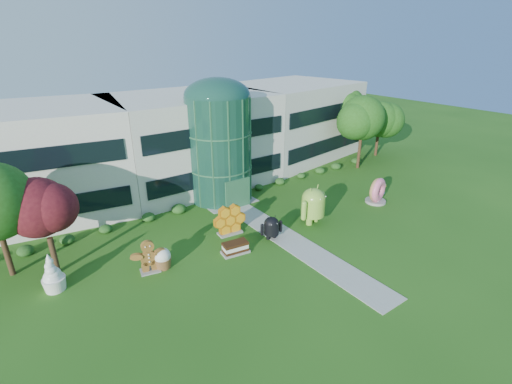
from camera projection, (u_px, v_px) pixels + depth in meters
ground at (303, 249)px, 27.79m from camera, size 140.00×140.00×0.00m
building at (191, 139)px, 39.45m from camera, size 46.00×15.00×9.30m
atrium at (219, 149)px, 34.86m from camera, size 6.00×6.00×9.80m
walkway at (286, 238)px, 29.28m from camera, size 2.40×20.00×0.04m
tree_red at (49, 233)px, 23.89m from camera, size 4.00×4.00×6.00m
trees_backdrop at (214, 154)px, 35.88m from camera, size 52.00×8.00×8.40m
android_green at (313, 203)px, 31.02m from camera, size 3.61×2.79×3.66m
android_black at (271, 226)px, 28.82m from camera, size 2.16×1.72×2.16m
donut at (377, 190)px, 35.10m from camera, size 2.60×1.68×2.50m
gingerbread at (149, 256)px, 24.69m from camera, size 2.74×1.48×2.40m
ice_cream_sandwich at (235, 248)px, 27.10m from camera, size 2.13×1.27×0.89m
honeycomb at (230, 221)px, 29.51m from camera, size 2.95×1.28×2.25m
froyo at (52, 273)px, 22.83m from camera, size 1.61×1.61×2.56m
cupcake at (162, 258)px, 25.27m from camera, size 1.39×1.39×1.50m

